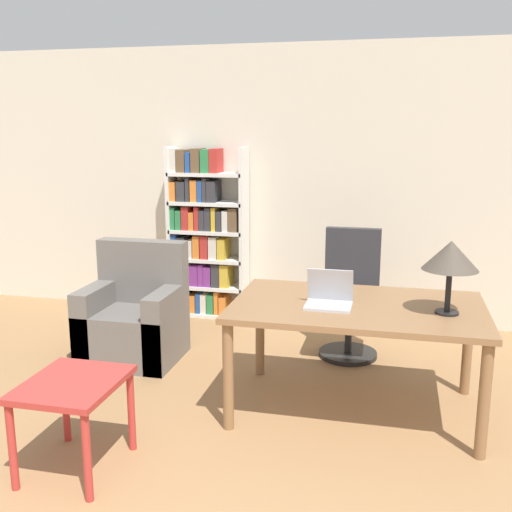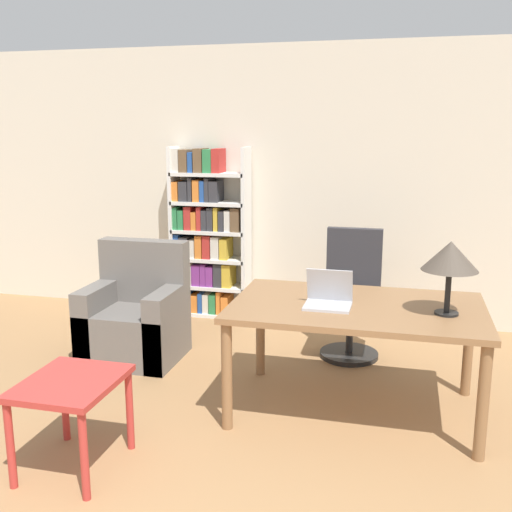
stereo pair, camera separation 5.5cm
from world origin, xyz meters
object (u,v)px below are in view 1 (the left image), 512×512
Objects in this scene: table_lamp at (451,257)px; armchair at (134,321)px; laptop at (329,298)px; bookshelf at (204,236)px; side_table_blue at (73,395)px; desk at (357,316)px; office_chair at (350,298)px.

table_lamp is 0.48× the size of armchair.
bookshelf reaches higher than laptop.
armchair is at bearing 103.34° from side_table_blue.
bookshelf is (0.20, 1.27, 0.51)m from armchair.
desk is 0.73m from table_lamp.
office_chair is 1.79× the size of side_table_blue.
table_lamp is at bearing -58.91° from office_chair.
table_lamp is 0.78× the size of side_table_blue.
bookshelf is at bearing 154.02° from office_chair.
table_lamp is 2.64m from armchair.
office_chair reaches higher than armchair.
armchair reaches higher than side_table_blue.
armchair reaches higher than desk.
laptop is at bearing -156.05° from desk.
table_lamp reaches higher than armchair.
table_lamp is (0.56, -0.07, 0.45)m from desk.
laptop is at bearing -92.87° from office_chair.
office_chair reaches higher than side_table_blue.
side_table_blue is at bearing -122.17° from office_chair.
side_table_blue is 0.62× the size of armchair.
armchair is (-2.44, 0.62, -0.80)m from table_lamp.
office_chair is at bearing -25.98° from bookshelf.
laptop is 0.28× the size of office_chair.
side_table_blue is at bearing -153.45° from table_lamp.
armchair is 1.38m from bookshelf.
desk is 1.98m from armchair.
desk is 1.71× the size of armchair.
table_lamp is at bearing 0.51° from laptop.
desk is at bearing 23.95° from laptop.
table_lamp reaches higher than laptop.
side_table_blue is 2.95m from bookshelf.
desk reaches higher than side_table_blue.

